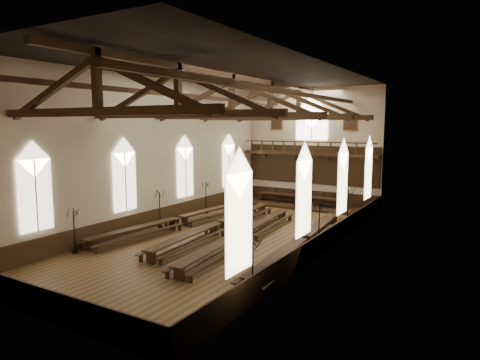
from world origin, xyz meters
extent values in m
plane|color=brown|center=(0.00, 0.00, 0.00)|extent=(26.00, 26.00, 0.00)
plane|color=beige|center=(0.00, 13.00, 5.00)|extent=(12.00, 0.00, 12.00)
plane|color=beige|center=(0.00, -13.00, 5.00)|extent=(12.00, 0.00, 12.00)
plane|color=beige|center=(-6.00, 0.00, 5.00)|extent=(0.00, 26.00, 26.00)
plane|color=beige|center=(6.00, 0.00, 5.00)|extent=(0.00, 26.00, 26.00)
plane|color=black|center=(0.00, 0.00, 10.00)|extent=(26.00, 26.00, 0.00)
cube|color=#372310|center=(0.00, 12.96, 0.60)|extent=(11.90, 0.08, 1.20)
cube|color=#372310|center=(0.00, -12.96, 0.60)|extent=(11.90, 0.08, 1.20)
cube|color=#372310|center=(-5.96, 0.00, 0.60)|extent=(0.08, 25.90, 1.20)
cube|color=#372310|center=(5.96, 0.00, 0.60)|extent=(0.08, 25.90, 1.20)
cube|color=silver|center=(-5.90, -9.00, 3.40)|extent=(0.05, 1.80, 3.60)
cube|color=silver|center=(-5.90, -9.00, 5.20)|extent=(0.05, 1.80, 1.80)
cylinder|color=beige|center=(-5.86, -9.00, 3.40)|extent=(0.08, 0.08, 3.60)
cube|color=silver|center=(-5.90, -3.00, 3.40)|extent=(0.05, 1.80, 3.60)
cube|color=silver|center=(-5.90, -3.00, 5.20)|extent=(0.05, 1.80, 1.80)
cylinder|color=beige|center=(-5.86, -3.00, 3.40)|extent=(0.08, 0.08, 3.60)
cube|color=silver|center=(-5.90, 3.00, 3.40)|extent=(0.05, 1.80, 3.60)
cube|color=silver|center=(-5.90, 3.00, 5.20)|extent=(0.05, 1.80, 1.80)
cylinder|color=beige|center=(-5.86, 3.00, 3.40)|extent=(0.08, 0.08, 3.60)
cube|color=silver|center=(-5.90, 9.00, 3.40)|extent=(0.05, 1.80, 3.60)
cube|color=silver|center=(-5.90, 9.00, 5.20)|extent=(0.05, 1.80, 1.80)
cylinder|color=beige|center=(-5.86, 9.00, 3.40)|extent=(0.08, 0.08, 3.60)
cube|color=silver|center=(5.90, -9.00, 3.40)|extent=(0.05, 1.80, 3.60)
cube|color=silver|center=(5.90, -9.00, 5.20)|extent=(0.05, 1.80, 1.80)
cylinder|color=beige|center=(5.86, -9.00, 3.40)|extent=(0.08, 0.08, 3.60)
cube|color=silver|center=(5.90, -3.00, 3.40)|extent=(0.05, 1.80, 3.60)
cube|color=silver|center=(5.90, -3.00, 5.20)|extent=(0.05, 1.80, 1.80)
cylinder|color=beige|center=(5.86, -3.00, 3.40)|extent=(0.08, 0.08, 3.60)
cube|color=silver|center=(5.90, 3.00, 3.40)|extent=(0.05, 1.80, 3.60)
cube|color=silver|center=(5.90, 3.00, 5.20)|extent=(0.05, 1.80, 1.80)
cylinder|color=beige|center=(5.86, 3.00, 3.40)|extent=(0.08, 0.08, 3.60)
cube|color=silver|center=(5.90, 9.00, 3.40)|extent=(0.05, 1.80, 3.60)
cube|color=silver|center=(5.90, 9.00, 5.20)|extent=(0.05, 1.80, 1.80)
cylinder|color=beige|center=(5.86, 9.00, 3.40)|extent=(0.08, 0.08, 3.60)
cube|color=white|center=(0.00, 12.90, 6.80)|extent=(2.80, 0.05, 2.40)
cube|color=white|center=(0.00, 12.90, 8.00)|extent=(2.80, 0.05, 2.80)
cylinder|color=beige|center=(0.00, 12.86, 6.80)|extent=(0.10, 0.10, 2.40)
cube|color=#351E10|center=(0.00, 12.35, 4.40)|extent=(11.80, 1.20, 0.20)
cube|color=#372310|center=(0.00, 12.94, 3.45)|extent=(11.80, 0.10, 3.30)
cube|color=#351E10|center=(0.00, 11.81, 5.45)|extent=(11.60, 0.12, 0.10)
cube|color=#351E10|center=(0.00, 11.81, 4.55)|extent=(11.60, 0.12, 0.10)
cube|color=#351E10|center=(-4.50, 12.75, 4.15)|extent=(0.35, 0.40, 0.50)
cube|color=#351E10|center=(-1.50, 12.75, 4.15)|extent=(0.35, 0.40, 0.50)
cube|color=#351E10|center=(1.50, 12.75, 4.15)|extent=(0.35, 0.40, 0.50)
cube|color=#351E10|center=(4.50, 12.75, 4.15)|extent=(0.35, 0.40, 0.50)
cube|color=brown|center=(-3.30, 12.91, 7.10)|extent=(1.15, 0.06, 1.45)
cube|color=black|center=(-3.30, 12.87, 7.10)|extent=(0.95, 0.04, 1.25)
cube|color=brown|center=(3.30, 12.91, 7.10)|extent=(1.15, 0.06, 1.45)
cube|color=black|center=(3.30, 12.87, 7.10)|extent=(0.95, 0.04, 1.25)
cube|color=#351E10|center=(0.00, -10.00, 7.40)|extent=(11.70, 0.35, 0.35)
cube|color=#351E10|center=(0.00, -10.00, 8.70)|extent=(0.30, 0.30, 2.40)
cube|color=#351E10|center=(-2.88, -10.00, 8.30)|extent=(5.44, 0.26, 2.40)
cube|color=#351E10|center=(2.88, -10.00, 8.30)|extent=(5.44, 0.26, 2.40)
cube|color=#351E10|center=(0.00, -5.00, 7.40)|extent=(11.70, 0.35, 0.35)
cube|color=#351E10|center=(0.00, -5.00, 8.70)|extent=(0.30, 0.30, 2.40)
cube|color=#351E10|center=(-2.88, -5.00, 8.30)|extent=(5.44, 0.26, 2.40)
cube|color=#351E10|center=(2.88, -5.00, 8.30)|extent=(5.44, 0.26, 2.40)
cube|color=#351E10|center=(0.00, 0.00, 7.40)|extent=(11.70, 0.35, 0.35)
cube|color=#351E10|center=(0.00, 0.00, 8.70)|extent=(0.30, 0.30, 2.40)
cube|color=#351E10|center=(-2.88, 0.00, 8.30)|extent=(5.44, 0.26, 2.40)
cube|color=#351E10|center=(2.88, 0.00, 8.30)|extent=(5.44, 0.26, 2.40)
cube|color=#351E10|center=(0.00, 5.00, 7.40)|extent=(11.70, 0.35, 0.35)
cube|color=#351E10|center=(0.00, 5.00, 8.70)|extent=(0.30, 0.30, 2.40)
cube|color=#351E10|center=(-2.88, 5.00, 8.30)|extent=(5.44, 0.26, 2.40)
cube|color=#351E10|center=(2.88, 5.00, 8.30)|extent=(5.44, 0.26, 2.40)
cube|color=#351E10|center=(0.00, 10.00, 7.40)|extent=(11.70, 0.35, 0.35)
cube|color=#351E10|center=(0.00, 10.00, 8.70)|extent=(0.30, 0.30, 2.40)
cube|color=#351E10|center=(-2.88, 10.00, 8.30)|extent=(5.44, 0.26, 2.40)
cube|color=#351E10|center=(2.88, 10.00, 8.30)|extent=(5.44, 0.26, 2.40)
cube|color=#351E10|center=(-3.36, 0.00, 8.70)|extent=(0.25, 25.70, 0.25)
cube|color=#351E10|center=(3.36, 0.00, 8.70)|extent=(0.25, 25.70, 0.25)
cube|color=#351E10|center=(0.00, 0.00, 9.70)|extent=(0.30, 25.70, 0.30)
cube|color=#351E10|center=(-4.38, -3.43, 0.70)|extent=(1.37, 6.97, 0.08)
cube|color=#351E10|center=(-4.38, -6.56, 0.33)|extent=(0.59, 0.14, 0.66)
cube|color=#351E10|center=(-4.38, -0.31, 0.33)|extent=(0.59, 0.14, 0.66)
cube|color=#351E10|center=(-4.38, -3.43, 0.25)|extent=(0.68, 6.12, 0.08)
cube|color=#351E10|center=(-4.99, -3.37, 0.42)|extent=(0.96, 6.93, 0.06)
cube|color=#351E10|center=(-4.99, -6.55, 0.19)|extent=(0.23, 0.09, 0.39)
cube|color=#351E10|center=(-4.99, -0.20, 0.19)|extent=(0.23, 0.09, 0.39)
cube|color=#351E10|center=(-3.77, -3.50, 0.42)|extent=(0.96, 6.93, 0.06)
cube|color=#351E10|center=(-3.77, -6.67, 0.19)|extent=(0.23, 0.09, 0.39)
cube|color=#351E10|center=(-3.77, -0.32, 0.19)|extent=(0.23, 0.09, 0.39)
cube|color=#351E10|center=(-4.38, 3.97, 0.70)|extent=(1.37, 6.97, 0.08)
cube|color=#351E10|center=(-4.38, 0.84, 0.33)|extent=(0.59, 0.14, 0.66)
cube|color=#351E10|center=(-4.38, 7.09, 0.33)|extent=(0.59, 0.14, 0.66)
cube|color=#351E10|center=(-4.38, 3.97, 0.25)|extent=(0.68, 6.12, 0.08)
cube|color=#351E10|center=(-4.99, 4.03, 0.42)|extent=(0.96, 6.93, 0.06)
cube|color=#351E10|center=(-4.99, 0.85, 0.19)|extent=(0.23, 0.09, 0.39)
cube|color=#351E10|center=(-4.99, 7.20, 0.19)|extent=(0.23, 0.09, 0.39)
cube|color=#351E10|center=(-3.77, 3.90, 0.42)|extent=(0.96, 6.93, 0.06)
cube|color=#351E10|center=(-3.77, 0.73, 0.19)|extent=(0.23, 0.09, 0.39)
cube|color=#351E10|center=(-3.77, 7.08, 0.19)|extent=(0.23, 0.09, 0.39)
cube|color=#351E10|center=(-1.30, -3.25, 0.70)|extent=(1.19, 6.96, 0.08)
cube|color=#351E10|center=(-1.30, -6.37, 0.33)|extent=(0.59, 0.12, 0.66)
cube|color=#351E10|center=(-1.30, -0.13, 0.33)|extent=(0.59, 0.12, 0.66)
cube|color=#351E10|center=(-1.30, -3.25, 0.25)|extent=(0.52, 6.13, 0.08)
cube|color=#351E10|center=(-1.91, -3.29, 0.42)|extent=(0.77, 6.93, 0.06)
cube|color=#351E10|center=(-1.91, -6.46, 0.19)|extent=(0.23, 0.09, 0.39)
cube|color=#351E10|center=(-1.91, -0.12, 0.19)|extent=(0.23, 0.09, 0.39)
cube|color=#351E10|center=(-0.69, -3.20, 0.42)|extent=(0.77, 6.93, 0.06)
cube|color=#351E10|center=(-0.69, -6.37, 0.19)|extent=(0.23, 0.09, 0.39)
cube|color=#351E10|center=(-0.69, -0.03, 0.19)|extent=(0.23, 0.09, 0.39)
cube|color=#351E10|center=(-1.30, 4.15, 0.70)|extent=(1.19, 6.96, 0.08)
cube|color=#351E10|center=(-1.30, 1.03, 0.33)|extent=(0.59, 0.12, 0.66)
cube|color=#351E10|center=(-1.30, 7.27, 0.33)|extent=(0.59, 0.12, 0.66)
cube|color=#351E10|center=(-1.30, 4.15, 0.25)|extent=(0.52, 6.13, 0.08)
cube|color=#351E10|center=(-1.91, 4.11, 0.42)|extent=(0.77, 6.93, 0.06)
cube|color=#351E10|center=(-1.91, 0.94, 0.19)|extent=(0.23, 0.09, 0.39)
cube|color=#351E10|center=(-1.91, 7.28, 0.19)|extent=(0.23, 0.09, 0.39)
cube|color=#351E10|center=(-0.69, 4.20, 0.42)|extent=(0.77, 6.93, 0.06)
cube|color=#351E10|center=(-0.69, 1.03, 0.19)|extent=(0.23, 0.09, 0.39)
cube|color=#351E10|center=(-0.69, 7.37, 0.19)|extent=(0.23, 0.09, 0.39)
cube|color=#351E10|center=(1.20, -4.46, 0.69)|extent=(1.34, 6.79, 0.08)
cube|color=#351E10|center=(1.20, -7.50, 0.32)|extent=(0.58, 0.13, 0.65)
cube|color=#351E10|center=(1.20, -1.42, 0.32)|extent=(0.58, 0.13, 0.65)
cube|color=#351E10|center=(1.20, -4.46, 0.24)|extent=(0.67, 5.96, 0.08)
cube|color=#351E10|center=(0.60, -4.52, 0.41)|extent=(0.94, 6.75, 0.06)
cube|color=#351E10|center=(0.60, -7.61, 0.19)|extent=(0.22, 0.09, 0.38)
cube|color=#351E10|center=(0.60, -1.43, 0.19)|extent=(0.22, 0.09, 0.38)
cube|color=#351E10|center=(1.79, -4.40, 0.41)|extent=(0.94, 6.75, 0.06)
cube|color=#351E10|center=(1.79, -7.49, 0.19)|extent=(0.22, 0.09, 0.38)
cube|color=#351E10|center=(1.79, -1.32, 0.19)|extent=(0.22, 0.09, 0.38)
cube|color=#351E10|center=(1.20, 2.94, 0.69)|extent=(1.34, 6.79, 0.08)
cube|color=#351E10|center=(1.20, -0.10, 0.32)|extent=(0.58, 0.13, 0.65)
cube|color=#351E10|center=(1.20, 5.98, 0.32)|extent=(0.58, 0.13, 0.65)
cube|color=#351E10|center=(1.20, 2.94, 0.24)|extent=(0.67, 5.96, 0.08)
cube|color=#351E10|center=(0.60, 2.88, 0.41)|extent=(0.94, 6.75, 0.06)
cube|color=#351E10|center=(0.60, -0.21, 0.19)|extent=(0.22, 0.09, 0.38)
cube|color=#351E10|center=(0.60, 5.97, 0.19)|extent=(0.22, 0.09, 0.38)
cube|color=#351E10|center=(1.79, 3.00, 0.41)|extent=(0.94, 6.75, 0.06)
cube|color=#351E10|center=(1.79, -0.09, 0.19)|extent=(0.22, 0.09, 0.38)
cube|color=#351E10|center=(1.79, 6.08, 0.19)|extent=(0.22, 0.09, 0.38)
cube|color=#351E10|center=(4.74, -3.99, 0.70)|extent=(1.26, 6.97, 0.08)
cube|color=#351E10|center=(4.74, -7.11, 0.33)|extent=(0.59, 0.13, 0.66)
cube|color=#351E10|center=(4.74, -0.87, 0.33)|extent=(0.59, 0.13, 0.66)
cube|color=#351E10|center=(4.74, -3.99, 0.25)|extent=(0.58, 6.13, 0.08)
cube|color=#351E10|center=(4.13, -4.04, 0.42)|extent=(0.84, 6.94, 0.06)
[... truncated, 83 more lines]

